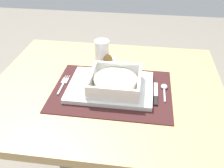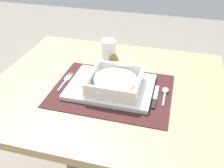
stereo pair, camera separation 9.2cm
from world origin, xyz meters
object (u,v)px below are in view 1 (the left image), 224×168
butter_knife (156,95)px  condiment_saucer (108,60)px  fork (64,83)px  dining_table (107,108)px  drinking_glass (102,51)px  spoon (164,88)px  porridge_bowl (115,82)px

butter_knife → condiment_saucer: size_ratio=1.86×
fork → dining_table: bearing=3.6°
fork → drinking_glass: bearing=61.8°
condiment_saucer → spoon: bearing=-37.4°
dining_table → spoon: (0.22, -0.00, 0.12)m
dining_table → fork: size_ratio=6.83×
porridge_bowl → drinking_glass: bearing=110.8°
dining_table → drinking_glass: size_ratio=10.03×
dining_table → fork: fork is taller
spoon → condiment_saucer: size_ratio=1.44×
dining_table → butter_knife: 0.22m
condiment_saucer → dining_table: bearing=-82.4°
porridge_bowl → condiment_saucer: size_ratio=2.47×
spoon → condiment_saucer: 0.30m
fork → butter_knife: butter_knife is taller
dining_table → condiment_saucer: condiment_saucer is taller
porridge_bowl → spoon: (0.18, 0.03, -0.03)m
fork → drinking_glass: (0.11, 0.22, 0.03)m
butter_knife → fork: bearing=177.3°
butter_knife → drinking_glass: bearing=135.4°
dining_table → porridge_bowl: size_ratio=4.81×
spoon → condiment_saucer: (-0.24, 0.18, 0.00)m
dining_table → butter_knife: butter_knife is taller
porridge_bowl → drinking_glass: drinking_glass is taller
fork → condiment_saucer: bearing=52.9°
dining_table → condiment_saucer: (-0.02, 0.18, 0.12)m
spoon → butter_knife: bearing=-126.5°
condiment_saucer → butter_knife: bearing=-47.4°
fork → condiment_saucer: condiment_saucer is taller
dining_table → fork: bearing=-174.2°
spoon → butter_knife: size_ratio=0.77×
porridge_bowl → drinking_glass: 0.26m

